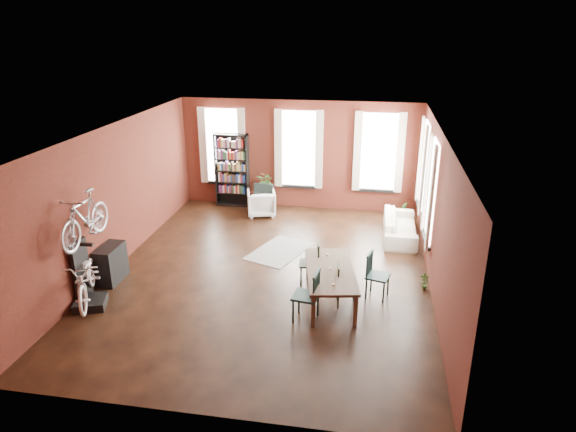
% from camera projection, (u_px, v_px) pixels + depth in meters
% --- Properties ---
extents(room, '(9.00, 9.04, 3.22)m').
position_uv_depth(room, '(284.00, 174.00, 11.26)').
color(room, black).
rests_on(room, ground).
extents(dining_table, '(1.27, 2.16, 0.69)m').
position_uv_depth(dining_table, '(330.00, 285.00, 10.24)').
color(dining_table, '#49382B').
rests_on(dining_table, ground).
extents(dining_chair_a, '(0.53, 0.53, 1.01)m').
position_uv_depth(dining_chair_a, '(306.00, 296.00, 9.53)').
color(dining_chair_a, '#1B3D3A').
rests_on(dining_chair_a, ground).
extents(dining_chair_b, '(0.49, 0.49, 0.94)m').
position_uv_depth(dining_chair_b, '(309.00, 263.00, 10.90)').
color(dining_chair_b, black).
rests_on(dining_chair_b, ground).
extents(dining_chair_c, '(0.43, 0.43, 0.85)m').
position_uv_depth(dining_chair_c, '(347.00, 285.00, 10.06)').
color(dining_chair_c, '#1D301C').
rests_on(dining_chair_c, ground).
extents(dining_chair_d, '(0.54, 0.54, 0.95)m').
position_uv_depth(dining_chair_d, '(378.00, 276.00, 10.33)').
color(dining_chair_d, '#183433').
rests_on(dining_chair_d, ground).
extents(bookshelf, '(1.00, 0.32, 2.20)m').
position_uv_depth(bookshelf, '(232.00, 170.00, 15.37)').
color(bookshelf, black).
rests_on(bookshelf, ground).
extents(white_armchair, '(0.95, 0.91, 0.80)m').
position_uv_depth(white_armchair, '(261.00, 202.00, 14.81)').
color(white_armchair, silver).
rests_on(white_armchair, ground).
extents(cream_sofa, '(0.61, 2.08, 0.81)m').
position_uv_depth(cream_sofa, '(400.00, 222.00, 13.27)').
color(cream_sofa, beige).
rests_on(cream_sofa, ground).
extents(striped_rug, '(1.61, 1.98, 0.01)m').
position_uv_depth(striped_rug, '(280.00, 251.00, 12.58)').
color(striped_rug, black).
rests_on(striped_rug, ground).
extents(bike_trainer, '(0.74, 0.74, 0.17)m').
position_uv_depth(bike_trainer, '(91.00, 303.00, 10.11)').
color(bike_trainer, black).
rests_on(bike_trainer, ground).
extents(bike_wall_rack, '(0.16, 0.60, 1.30)m').
position_uv_depth(bike_wall_rack, '(81.00, 272.00, 10.13)').
color(bike_wall_rack, black).
rests_on(bike_wall_rack, ground).
extents(console_table, '(0.40, 0.80, 0.80)m').
position_uv_depth(console_table, '(111.00, 264.00, 11.03)').
color(console_table, black).
rests_on(console_table, ground).
extents(plant_stand, '(0.35, 0.35, 0.58)m').
position_uv_depth(plant_stand, '(265.00, 200.00, 15.28)').
color(plant_stand, black).
rests_on(plant_stand, ground).
extents(plant_by_sofa, '(0.50, 0.64, 0.25)m').
position_uv_depth(plant_by_sofa, '(401.00, 217.00, 14.43)').
color(plant_by_sofa, '#244E1F').
rests_on(plant_by_sofa, ground).
extents(plant_small, '(0.25, 0.39, 0.13)m').
position_uv_depth(plant_small, '(424.00, 287.00, 10.76)').
color(plant_small, '#365E25').
rests_on(plant_small, ground).
extents(bicycle_floor, '(0.91, 1.08, 1.75)m').
position_uv_depth(bicycle_floor, '(84.00, 259.00, 9.76)').
color(bicycle_floor, silver).
rests_on(bicycle_floor, bike_trainer).
extents(bicycle_hung, '(0.47, 1.00, 1.66)m').
position_uv_depth(bicycle_hung, '(82.00, 201.00, 9.56)').
color(bicycle_hung, '#A5A8AD').
rests_on(bicycle_hung, bike_wall_rack).
extents(plant_on_stand, '(0.69, 0.72, 0.45)m').
position_uv_depth(plant_on_stand, '(266.00, 183.00, 15.13)').
color(plant_on_stand, '#305E25').
rests_on(plant_on_stand, plant_stand).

